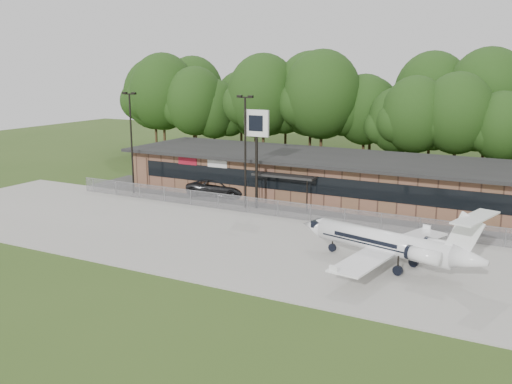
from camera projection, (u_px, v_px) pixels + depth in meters
The scene contains 11 objects.
ground at pixel (188, 275), 35.54m from camera, with size 160.00×160.00×0.00m, color #344E1B.
apron at pixel (249, 240), 42.43m from camera, with size 64.00×18.00×0.08m, color #9E9B93.
parking_lot at pixel (309, 207), 52.35m from camera, with size 50.00×9.00×0.06m, color #383835.
terminal at pixel (327, 176), 55.71m from camera, with size 41.00×11.65×4.30m.
fence at pixel (288, 210), 48.31m from camera, with size 46.00×0.04×1.52m.
treeline at pixel (381, 109), 70.13m from camera, with size 72.00×12.00×15.00m, color #1D3711, non-canonical shape.
light_pole_left at pixel (131, 135), 56.71m from camera, with size 1.55×0.30×10.23m.
light_pole_mid at pixel (245, 144), 50.76m from camera, with size 1.55×0.30×10.23m.
business_jet at pixel (390, 244), 36.40m from camera, with size 13.26×11.92×4.49m.
suv at pixel (220, 187), 56.83m from camera, with size 2.99×6.49×1.80m, color #2B2B2D.
pole_sign at pixel (257, 134), 50.37m from camera, with size 2.35×0.30×8.98m.
Camera 1 is at (19.52, -27.65, 12.76)m, focal length 40.00 mm.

